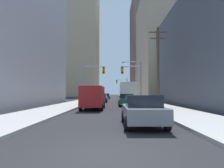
{
  "coord_description": "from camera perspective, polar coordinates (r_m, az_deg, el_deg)",
  "views": [
    {
      "loc": [
        0.32,
        -4.98,
        1.62
      ],
      "look_at": [
        0.0,
        26.45,
        3.07
      ],
      "focal_mm": 31.54,
      "sensor_mm": 36.0,
      "label": 1
    }
  ],
  "objects": [
    {
      "name": "ground_plane",
      "position": [
        5.25,
        -3.15,
        -20.65
      ],
      "size": [
        400.0,
        400.0,
        0.0
      ],
      "primitive_type": "plane",
      "color": "black"
    },
    {
      "name": "sidewalk_left",
      "position": [
        55.3,
        -5.39,
        -4.22
      ],
      "size": [
        3.82,
        160.0,
        0.15
      ],
      "primitive_type": "cube",
      "color": "#9E9E99",
      "rests_on": "ground"
    },
    {
      "name": "sidewalk_right",
      "position": [
        55.24,
        5.9,
        -4.22
      ],
      "size": [
        3.82,
        160.0,
        0.15
      ],
      "primitive_type": "cube",
      "color": "#9E9E99",
      "rests_on": "ground"
    },
    {
      "name": "city_bus",
      "position": [
        36.75,
        4.3,
        -2.15
      ],
      "size": [
        2.7,
        11.54,
        3.4
      ],
      "color": "silver",
      "rests_on": "ground"
    },
    {
      "name": "cargo_van_red",
      "position": [
        19.5,
        -5.49,
        -3.61
      ],
      "size": [
        2.16,
        5.22,
        2.26
      ],
      "color": "maroon",
      "rests_on": "ground"
    },
    {
      "name": "sedan_grey",
      "position": [
        9.91,
        8.81,
        -7.53
      ],
      "size": [
        1.95,
        4.21,
        1.52
      ],
      "color": "slate",
      "rests_on": "ground"
    },
    {
      "name": "sedan_beige",
      "position": [
        25.42,
        -4.4,
        -4.54
      ],
      "size": [
        1.95,
        4.21,
        1.52
      ],
      "color": "#C6B793",
      "rests_on": "ground"
    },
    {
      "name": "sedan_green",
      "position": [
        24.55,
        4.16,
        -4.61
      ],
      "size": [
        1.95,
        4.23,
        1.52
      ],
      "color": "#195938",
      "rests_on": "ground"
    },
    {
      "name": "sedan_navy",
      "position": [
        33.98,
        -3.03,
        -4.06
      ],
      "size": [
        1.95,
        4.26,
        1.52
      ],
      "color": "#141E4C",
      "rests_on": "ground"
    },
    {
      "name": "sedan_blue",
      "position": [
        52.63,
        -1.66,
        -3.56
      ],
      "size": [
        1.95,
        4.22,
        1.52
      ],
      "color": "navy",
      "rests_on": "ground"
    },
    {
      "name": "traffic_signal_near_left",
      "position": [
        28.02,
        -5.72,
        2.28
      ],
      "size": [
        3.24,
        0.44,
        6.0
      ],
      "color": "gray",
      "rests_on": "ground"
    },
    {
      "name": "traffic_signal_near_right",
      "position": [
        27.97,
        5.89,
        2.25
      ],
      "size": [
        2.91,
        0.44,
        6.0
      ],
      "color": "gray",
      "rests_on": "ground"
    },
    {
      "name": "traffic_signal_far_right",
      "position": [
        56.25,
        3.04,
        -0.19
      ],
      "size": [
        3.28,
        0.44,
        6.0
      ],
      "color": "gray",
      "rests_on": "ground"
    },
    {
      "name": "utility_pole_right",
      "position": [
        25.16,
        13.22,
        5.59
      ],
      "size": [
        2.2,
        0.28,
        9.83
      ],
      "color": "brown",
      "rests_on": "ground"
    },
    {
      "name": "street_lamp_right",
      "position": [
        35.71,
        6.16,
        2.1
      ],
      "size": [
        2.6,
        0.32,
        7.5
      ],
      "color": "gray",
      "rests_on": "ground"
    },
    {
      "name": "building_left_far_tower",
      "position": [
        100.4,
        -8.95,
        13.27
      ],
      "size": [
        16.37,
        22.68,
        58.16
      ],
      "primitive_type": "cube",
      "color": "tan",
      "rests_on": "ground"
    },
    {
      "name": "building_right_mid_block",
      "position": [
        61.07,
        18.44,
        9.77
      ],
      "size": [
        21.29,
        24.13,
        29.18
      ],
      "primitive_type": "cube",
      "color": "tan",
      "rests_on": "ground"
    },
    {
      "name": "building_right_far_highrise",
      "position": [
        97.02,
        11.07,
        10.09
      ],
      "size": [
        17.89,
        21.97,
        45.82
      ],
      "primitive_type": "cube",
      "color": "#66564C",
      "rests_on": "ground"
    }
  ]
}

